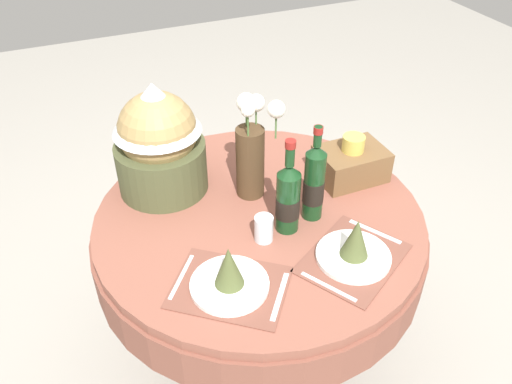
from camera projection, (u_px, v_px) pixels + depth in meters
ground at (259, 349)px, 2.34m from camera, size 8.00×8.00×0.00m
dining_table at (259, 244)px, 1.96m from camera, size 1.19×1.19×0.77m
place_setting_left at (229, 277)px, 1.57m from camera, size 0.43×0.41×0.16m
place_setting_right at (354, 248)px, 1.67m from camera, size 0.42×0.40×0.16m
flower_vase at (252, 150)px, 1.86m from camera, size 0.14×0.18×0.41m
wine_bottle_left at (288, 198)px, 1.74m from camera, size 0.08×0.08×0.35m
wine_bottle_right at (314, 183)px, 1.78m from camera, size 0.07×0.07×0.36m
tumbler_near_left at (264, 229)px, 1.74m from camera, size 0.06×0.06×0.09m
gift_tub_back_left at (158, 137)px, 1.87m from camera, size 0.33×0.33×0.43m
woven_basket_side_right at (351, 163)px, 2.01m from camera, size 0.25×0.19×0.18m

